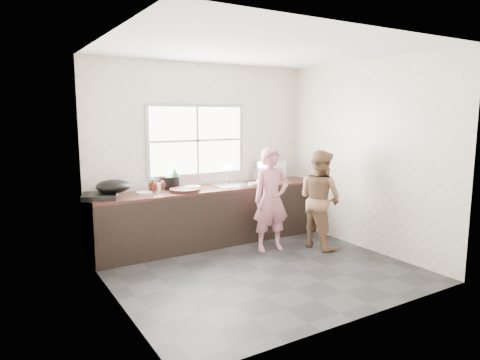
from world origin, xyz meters
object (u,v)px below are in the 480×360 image
black_pot (170,182)px  bottle_brown_tall (153,186)px  plate_food (144,192)px  pot_lid_right (156,190)px  bottle_green (175,177)px  bowl_held (253,184)px  burner (99,196)px  pot_lid_left (110,195)px  cutting_board (185,190)px  bowl_mince (193,188)px  glass_jar (158,187)px  bottle_brown_short (164,183)px  woman (271,203)px  dish_rack (270,171)px  person_side (320,199)px  wok (113,186)px  bowl_crabs (264,183)px

black_pot → bottle_brown_tall: black_pot is taller
plate_food → bottle_brown_tall: (0.14, 0.03, 0.08)m
pot_lid_right → plate_food: bearing=-153.8°
black_pot → bottle_green: bearing=0.0°
bowl_held → burner: (-2.26, 0.18, 0.00)m
pot_lid_left → black_pot: bearing=5.4°
bottle_brown_tall → burner: bearing=-172.5°
cutting_board → bowl_mince: size_ratio=1.88×
glass_jar → bottle_brown_short: bearing=33.0°
woman → pot_lid_left: 2.23m
dish_rack → pot_lid_left: dish_rack is taller
bowl_held → bottle_brown_short: 1.34m
woman → bottle_green: 1.47m
cutting_board → bowl_mince: (0.15, 0.05, 0.01)m
person_side → bottle_green: 2.15m
person_side → bottle_brown_tall: size_ratio=8.46×
plate_food → bottle_brown_tall: 0.16m
bottle_brown_tall → burner: (-0.76, -0.10, -0.05)m
plate_food → wok: bearing=-169.6°
black_pot → pot_lid_right: (-0.24, -0.04, -0.09)m
burner → pot_lid_left: (0.16, 0.12, -0.03)m
bowl_crabs → black_pot: 1.45m
bowl_held → pot_lid_right: bearing=166.2°
wok → pot_lid_right: wok is taller
woman → person_side: bearing=-7.6°
black_pot → dish_rack: dish_rack is taller
woman → burner: (-2.22, 0.74, 0.20)m
bottle_green → bowl_crabs: bearing=-17.1°
glass_jar → pot_lid_right: 0.06m
plate_food → wok: size_ratio=0.50×
burner → person_side: bearing=-18.7°
bowl_mince → glass_jar: 0.49m
bowl_crabs → burner: burner is taller
cutting_board → bottle_brown_short: bottle_brown_short is taller
bottle_brown_short → pot_lid_left: size_ratio=0.77×
plate_food → bottle_green: 0.56m
bowl_mince → wok: 1.13m
woman → pot_lid_right: (-1.38, 0.90, 0.18)m
woman → person_side: size_ratio=0.96×
bowl_mince → bottle_brown_short: (-0.33, 0.27, 0.06)m
woman → bowl_crabs: size_ratio=7.02×
cutting_board → woman: bearing=-30.8°
cutting_board → glass_jar: (-0.30, 0.24, 0.03)m
bowl_held → bottle_brown_tall: 1.52m
bowl_mince → burner: bearing=177.6°
person_side → pot_lid_left: 2.96m
bottle_brown_tall → plate_food: bearing=-166.1°
plate_food → pot_lid_right: size_ratio=0.90×
person_side → pot_lid_right: (-2.07, 1.15, 0.15)m
bowl_held → black_pot: 1.25m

